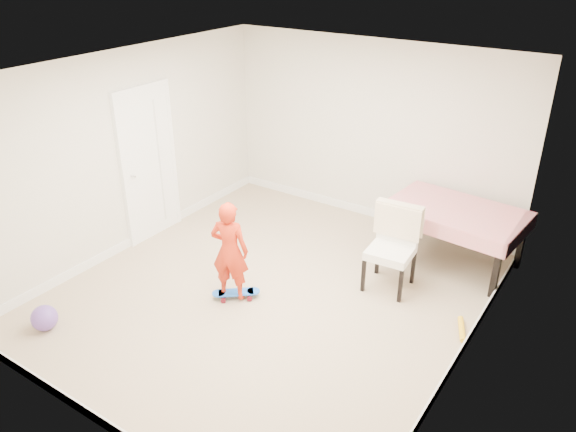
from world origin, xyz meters
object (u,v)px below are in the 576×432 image
Objects in this scene: dining_table at (453,236)px; skateboard at (236,295)px; dining_chair at (391,250)px; child at (230,253)px; balloon at (44,318)px.

skateboard is at bearing -124.27° from dining_table.
dining_table is at bearing 62.23° from dining_chair.
dining_table is at bearing 10.01° from skateboard.
child reaches higher than dining_table.
balloon is (-1.30, -1.57, -0.46)m from child.
dining_table is 2.84m from skateboard.
child is at bearing -124.57° from dining_table.
dining_chair reaches higher than dining_table.
dining_chair is (-0.42, -0.97, 0.13)m from dining_table.
balloon is at bearing -170.46° from skateboard.
skateboard is 2.08m from balloon.
dining_chair is 1.84× the size of skateboard.
dining_chair is at bearing 45.81° from balloon.
skateboard is 0.47× the size of child.
dining_chair is at bearing 0.71° from skateboard.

